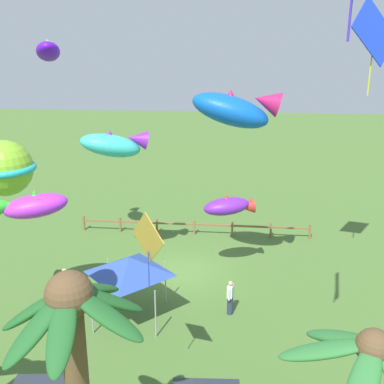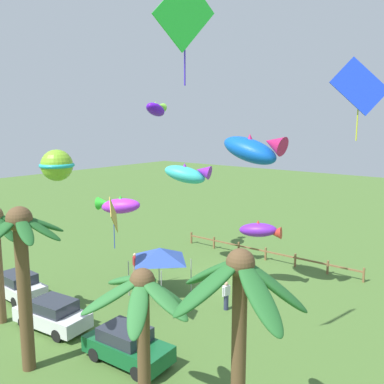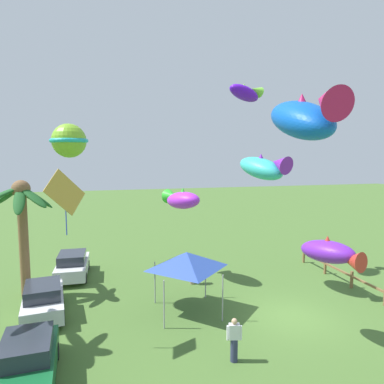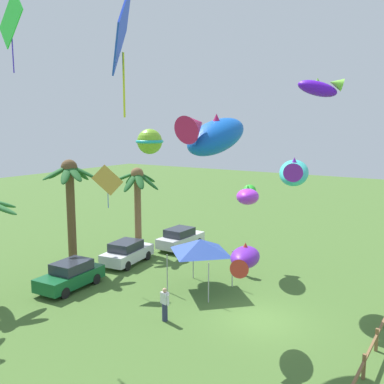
{
  "view_description": "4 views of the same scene",
  "coord_description": "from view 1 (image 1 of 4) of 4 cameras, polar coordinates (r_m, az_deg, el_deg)",
  "views": [
    {
      "loc": [
        -2.59,
        21.66,
        11.3
      ],
      "look_at": [
        -0.76,
        3.42,
        5.47
      ],
      "focal_mm": 43.74,
      "sensor_mm": 36.0,
      "label": 1
    },
    {
      "loc": [
        -14.52,
        21.77,
        10.11
      ],
      "look_at": [
        -0.15,
        3.76,
        6.27
      ],
      "focal_mm": 39.57,
      "sensor_mm": 36.0,
      "label": 2
    },
    {
      "loc": [
        -13.27,
        8.01,
        7.3
      ],
      "look_at": [
        1.37,
        4.22,
        5.67
      ],
      "focal_mm": 32.34,
      "sensor_mm": 36.0,
      "label": 3
    },
    {
      "loc": [
        -17.86,
        -7.79,
        9.0
      ],
      "look_at": [
        -0.14,
        3.67,
        5.75
      ],
      "focal_mm": 40.96,
      "sensor_mm": 36.0,
      "label": 4
    }
  ],
  "objects": [
    {
      "name": "kite_diamond_0",
      "position": [
        13.68,
        -5.42,
        -5.7
      ],
      "size": [
        1.2,
        1.34,
        2.44
      ],
      "color": "gold"
    },
    {
      "name": "festival_tent",
      "position": [
        19.9,
        -7.65,
        -8.88
      ],
      "size": [
        2.86,
        2.86,
        2.85
      ],
      "color": "#9E9EA3",
      "rests_on": "ground"
    },
    {
      "name": "kite_ball_8",
      "position": [
        14.21,
        -21.89,
        2.72
      ],
      "size": [
        1.9,
        1.9,
        1.59
      ],
      "color": "#7DBB2A"
    },
    {
      "name": "spectator_1",
      "position": [
        22.53,
        -15.18,
        -10.78
      ],
      "size": [
        0.41,
        0.46,
        1.59
      ],
      "color": "gray",
      "rests_on": "ground"
    },
    {
      "name": "kite_diamond_6",
      "position": [
        21.39,
        21.34,
        17.57
      ],
      "size": [
        2.29,
        1.77,
        3.93
      ],
      "color": "blue"
    },
    {
      "name": "spectator_0",
      "position": [
        20.82,
        4.69,
        -12.68
      ],
      "size": [
        0.31,
        0.54,
        1.59
      ],
      "color": "#2D3351",
      "rests_on": "ground"
    },
    {
      "name": "kite_fish_4",
      "position": [
        21.06,
        -19.0,
        -1.56
      ],
      "size": [
        3.27,
        2.29,
        1.34
      ],
      "color": "#B62EE9"
    },
    {
      "name": "kite_fish_3",
      "position": [
        23.83,
        -17.14,
        16.17
      ],
      "size": [
        1.8,
        2.68,
        1.32
      ],
      "color": "#5810D3"
    },
    {
      "name": "palm_tree_1",
      "position": [
        10.96,
        -14.08,
        -18.42
      ],
      "size": [
        3.39,
        3.46,
        6.87
      ],
      "color": "brown",
      "rests_on": "ground"
    },
    {
      "name": "kite_fish_5",
      "position": [
        20.68,
        5.33,
        10.09
      ],
      "size": [
        4.11,
        1.88,
        2.16
      ],
      "color": "blue"
    },
    {
      "name": "ground_plane",
      "position": [
        24.57,
        -0.98,
        -9.75
      ],
      "size": [
        120.0,
        120.0,
        0.0
      ],
      "primitive_type": "plane",
      "color": "#476B2D"
    },
    {
      "name": "kite_fish_1",
      "position": [
        23.11,
        -9.44,
        5.78
      ],
      "size": [
        3.61,
        2.36,
        1.65
      ],
      "color": "#36C4BC"
    },
    {
      "name": "kite_fish_7",
      "position": [
        23.22,
        4.58,
        -1.72
      ],
      "size": [
        2.78,
        1.79,
        1.13
      ],
      "color": "purple"
    },
    {
      "name": "rail_fence",
      "position": [
        28.93,
        0.28,
        -4.11
      ],
      "size": [
        14.18,
        0.12,
        0.95
      ],
      "color": "brown",
      "rests_on": "ground"
    }
  ]
}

